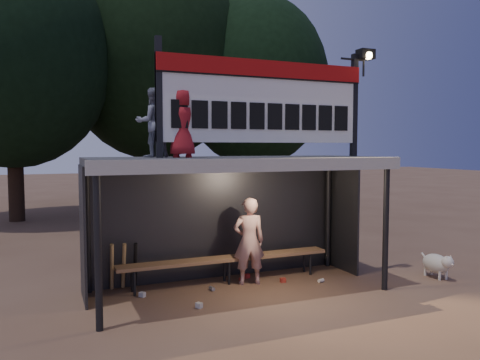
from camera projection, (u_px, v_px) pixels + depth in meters
name	position (u px, v px, depth m)	size (l,w,h in m)	color
ground	(238.00, 291.00, 8.09)	(80.00, 80.00, 0.00)	brown
player	(249.00, 241.00, 8.47)	(0.58, 0.38, 1.58)	silver
child_a	(152.00, 123.00, 7.57)	(0.55, 0.43, 1.13)	slate
child_b	(182.00, 124.00, 7.56)	(0.54, 0.35, 1.10)	maroon
dugout_shelter	(233.00, 184.00, 8.19)	(5.10, 2.08, 2.32)	#38373A
scoreboard_assembly	(268.00, 99.00, 8.06)	(4.10, 0.27, 1.99)	black
bench	(227.00, 259.00, 8.57)	(4.00, 0.35, 0.48)	#906744
tree_left	(12.00, 55.00, 15.41)	(6.46, 6.46, 9.27)	black
tree_mid	(153.00, 55.00, 18.65)	(7.22, 7.22, 10.36)	black
tree_right	(254.00, 82.00, 19.32)	(6.08, 6.08, 8.72)	#302115
dog	(437.00, 263.00, 8.89)	(0.36, 0.81, 0.49)	beige
bats	(124.00, 266.00, 8.13)	(0.48, 0.33, 0.84)	#A7804D
litter	(237.00, 286.00, 8.28)	(3.33, 1.34, 0.08)	#A92B1D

